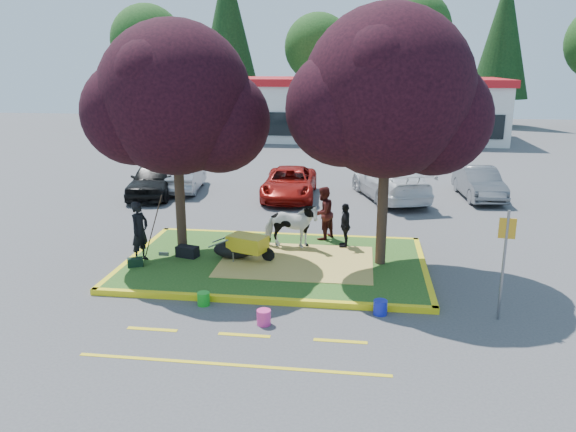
# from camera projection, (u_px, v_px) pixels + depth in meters

# --- Properties ---
(ground) EXTENTS (90.00, 90.00, 0.00)m
(ground) POSITION_uv_depth(u_px,v_px,m) (275.00, 266.00, 15.70)
(ground) COLOR #424244
(ground) RESTS_ON ground
(median_island) EXTENTS (8.00, 5.00, 0.15)m
(median_island) POSITION_uv_depth(u_px,v_px,m) (275.00, 263.00, 15.68)
(median_island) COLOR #204D18
(median_island) RESTS_ON ground
(curb_near) EXTENTS (8.30, 0.16, 0.15)m
(curb_near) POSITION_uv_depth(u_px,v_px,m) (258.00, 300.00, 13.22)
(curb_near) COLOR yellow
(curb_near) RESTS_ON ground
(curb_far) EXTENTS (8.30, 0.16, 0.15)m
(curb_far) POSITION_uv_depth(u_px,v_px,m) (287.00, 236.00, 18.15)
(curb_far) COLOR yellow
(curb_far) RESTS_ON ground
(curb_left) EXTENTS (0.16, 5.30, 0.15)m
(curb_left) POSITION_uv_depth(u_px,v_px,m) (136.00, 257.00, 16.20)
(curb_left) COLOR yellow
(curb_left) RESTS_ON ground
(curb_right) EXTENTS (0.16, 5.30, 0.15)m
(curb_right) POSITION_uv_depth(u_px,v_px,m) (424.00, 270.00, 15.16)
(curb_right) COLOR yellow
(curb_right) RESTS_ON ground
(straw_bedding) EXTENTS (4.20, 3.00, 0.01)m
(straw_bedding) POSITION_uv_depth(u_px,v_px,m) (296.00, 261.00, 15.59)
(straw_bedding) COLOR #D8C559
(straw_bedding) RESTS_ON median_island
(tree_purple_left) EXTENTS (5.06, 4.20, 6.51)m
(tree_purple_left) POSITION_uv_depth(u_px,v_px,m) (176.00, 105.00, 15.27)
(tree_purple_left) COLOR black
(tree_purple_left) RESTS_ON median_island
(tree_purple_right) EXTENTS (5.30, 4.40, 6.82)m
(tree_purple_right) POSITION_uv_depth(u_px,v_px,m) (388.00, 100.00, 14.30)
(tree_purple_right) COLOR black
(tree_purple_right) RESTS_ON median_island
(fire_lane_stripe_a) EXTENTS (1.10, 0.12, 0.01)m
(fire_lane_stripe_a) POSITION_uv_depth(u_px,v_px,m) (152.00, 329.00, 11.94)
(fire_lane_stripe_a) COLOR yellow
(fire_lane_stripe_a) RESTS_ON ground
(fire_lane_stripe_b) EXTENTS (1.10, 0.12, 0.01)m
(fire_lane_stripe_b) POSITION_uv_depth(u_px,v_px,m) (244.00, 335.00, 11.69)
(fire_lane_stripe_b) COLOR yellow
(fire_lane_stripe_b) RESTS_ON ground
(fire_lane_stripe_c) EXTENTS (1.10, 0.12, 0.01)m
(fire_lane_stripe_c) POSITION_uv_depth(u_px,v_px,m) (340.00, 341.00, 11.43)
(fire_lane_stripe_c) COLOR yellow
(fire_lane_stripe_c) RESTS_ON ground
(fire_lane_long) EXTENTS (6.00, 0.10, 0.01)m
(fire_lane_long) POSITION_uv_depth(u_px,v_px,m) (231.00, 365.00, 10.54)
(fire_lane_long) COLOR yellow
(fire_lane_long) RESTS_ON ground
(retail_building) EXTENTS (20.40, 8.40, 4.40)m
(retail_building) POSITION_uv_depth(u_px,v_px,m) (360.00, 108.00, 41.61)
(retail_building) COLOR silver
(retail_building) RESTS_ON ground
(treeline) EXTENTS (46.58, 7.80, 14.63)m
(treeline) POSITION_uv_depth(u_px,v_px,m) (354.00, 36.00, 49.46)
(treeline) COLOR black
(treeline) RESTS_ON ground
(cow) EXTENTS (1.63, 0.78, 1.36)m
(cow) POSITION_uv_depth(u_px,v_px,m) (291.00, 226.00, 16.56)
(cow) COLOR white
(cow) RESTS_ON median_island
(calf) EXTENTS (1.19, 0.76, 0.48)m
(calf) POSITION_uv_depth(u_px,v_px,m) (233.00, 250.00, 15.81)
(calf) COLOR black
(calf) RESTS_ON median_island
(handler) EXTENTS (0.56, 0.70, 1.69)m
(handler) POSITION_uv_depth(u_px,v_px,m) (140.00, 231.00, 15.45)
(handler) COLOR black
(handler) RESTS_ON median_island
(visitor_a) EXTENTS (0.97, 1.02, 1.66)m
(visitor_a) POSITION_uv_depth(u_px,v_px,m) (323.00, 213.00, 17.39)
(visitor_a) COLOR #411312
(visitor_a) RESTS_ON median_island
(visitor_b) EXTENTS (0.36, 0.80, 1.34)m
(visitor_b) POSITION_uv_depth(u_px,v_px,m) (345.00, 225.00, 16.65)
(visitor_b) COLOR black
(visitor_b) RESTS_ON median_island
(wheelbarrow) EXTENTS (1.87, 0.96, 0.71)m
(wheelbarrow) POSITION_uv_depth(u_px,v_px,m) (248.00, 244.00, 15.56)
(wheelbarrow) COLOR black
(wheelbarrow) RESTS_ON median_island
(gear_bag_dark) EXTENTS (0.67, 0.48, 0.31)m
(gear_bag_dark) POSITION_uv_depth(u_px,v_px,m) (187.00, 252.00, 15.93)
(gear_bag_dark) COLOR black
(gear_bag_dark) RESTS_ON median_island
(gear_bag_green) EXTENTS (0.48, 0.40, 0.22)m
(gear_bag_green) POSITION_uv_depth(u_px,v_px,m) (135.00, 262.00, 15.21)
(gear_bag_green) COLOR black
(gear_bag_green) RESTS_ON median_island
(sign_post) EXTENTS (0.35, 0.08, 2.50)m
(sign_post) POSITION_uv_depth(u_px,v_px,m) (505.00, 253.00, 12.03)
(sign_post) COLOR slate
(sign_post) RESTS_ON ground
(bucket_green) EXTENTS (0.34, 0.34, 0.31)m
(bucket_green) POSITION_uv_depth(u_px,v_px,m) (204.00, 299.00, 13.11)
(bucket_green) COLOR green
(bucket_green) RESTS_ON ground
(bucket_pink) EXTENTS (0.32, 0.32, 0.33)m
(bucket_pink) POSITION_uv_depth(u_px,v_px,m) (264.00, 317.00, 12.13)
(bucket_pink) COLOR #E13288
(bucket_pink) RESTS_ON ground
(bucket_blue) EXTENTS (0.39, 0.39, 0.33)m
(bucket_blue) POSITION_uv_depth(u_px,v_px,m) (380.00, 307.00, 12.62)
(bucket_blue) COLOR #1622B5
(bucket_blue) RESTS_ON ground
(car_black) EXTENTS (2.17, 4.38, 1.43)m
(car_black) POSITION_uv_depth(u_px,v_px,m) (154.00, 179.00, 23.74)
(car_black) COLOR black
(car_black) RESTS_ON ground
(car_silver) EXTENTS (1.77, 3.90, 1.24)m
(car_silver) POSITION_uv_depth(u_px,v_px,m) (185.00, 177.00, 24.75)
(car_silver) COLOR #94959B
(car_silver) RESTS_ON ground
(car_red) EXTENTS (2.27, 4.62, 1.26)m
(car_red) POSITION_uv_depth(u_px,v_px,m) (290.00, 183.00, 23.39)
(car_red) COLOR maroon
(car_red) RESTS_ON ground
(car_white) EXTENTS (3.57, 5.53, 1.49)m
(car_white) POSITION_uv_depth(u_px,v_px,m) (390.00, 181.00, 23.16)
(car_white) COLOR silver
(car_white) RESTS_ON ground
(car_grey) EXTENTS (1.70, 4.02, 1.29)m
(car_grey) POSITION_uv_depth(u_px,v_px,m) (479.00, 183.00, 23.36)
(car_grey) COLOR #585A5F
(car_grey) RESTS_ON ground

